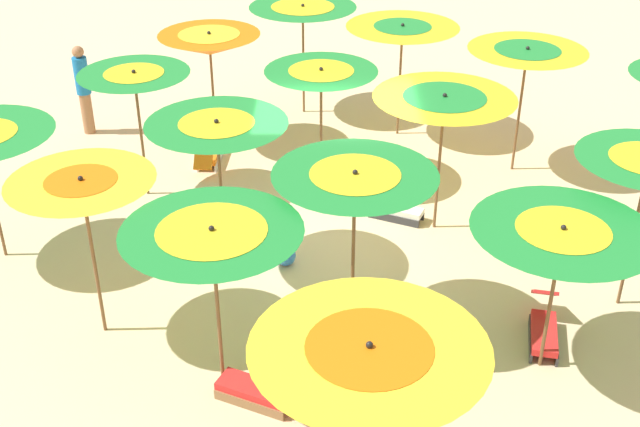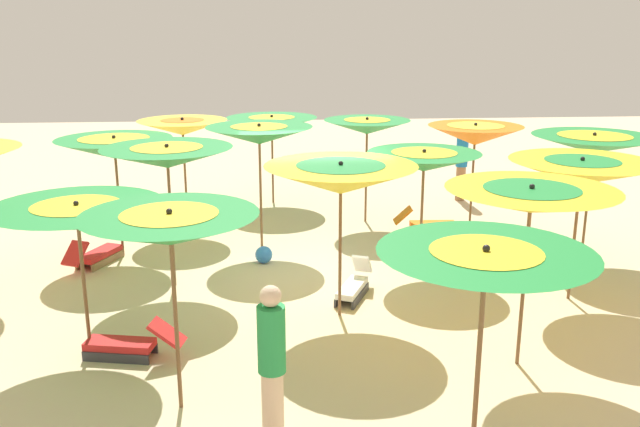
{
  "view_description": "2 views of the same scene",
  "coord_description": "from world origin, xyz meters",
  "px_view_note": "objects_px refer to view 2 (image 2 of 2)",
  "views": [
    {
      "loc": [
        -0.16,
        -11.72,
        7.26
      ],
      "look_at": [
        -0.26,
        -1.56,
        1.36
      ],
      "focal_mm": 45.89,
      "sensor_mm": 36.0,
      "label": 1
    },
    {
      "loc": [
        11.51,
        -0.73,
        4.42
      ],
      "look_at": [
        0.08,
        0.16,
        1.21
      ],
      "focal_mm": 38.38,
      "sensor_mm": 36.0,
      "label": 2
    }
  ],
  "objects_px": {
    "beach_umbrella_1": "(183,128)",
    "beach_umbrella_13": "(581,172)",
    "beach_umbrella_5": "(259,135)",
    "beach_umbrella_8": "(475,135)",
    "beach_umbrella_15": "(485,267)",
    "beach_ball": "(264,255)",
    "beach_umbrella_4": "(367,127)",
    "beach_umbrella_7": "(77,217)",
    "beachgoer_0": "(272,362)",
    "beach_umbrella_9": "(424,161)",
    "beach_umbrella_2": "(115,148)",
    "beach_umbrella_0": "(272,124)",
    "beach_umbrella_6": "(167,157)",
    "beach_umbrella_10": "(341,179)",
    "beach_umbrella_14": "(531,200)",
    "beach_umbrella_12": "(594,144)",
    "lounger_2": "(96,255)",
    "lounger_4": "(428,224)",
    "beachgoer_1": "(462,161)",
    "beach_umbrella_11": "(170,229)",
    "lounger_1": "(128,344)",
    "lounger_3": "(353,286)"
  },
  "relations": [
    {
      "from": "beach_umbrella_13",
      "to": "beach_ball",
      "type": "relative_size",
      "value": 7.26
    },
    {
      "from": "lounger_1",
      "to": "beachgoer_1",
      "type": "relative_size",
      "value": 0.75
    },
    {
      "from": "beach_umbrella_9",
      "to": "beach_ball",
      "type": "distance_m",
      "value": 3.48
    },
    {
      "from": "beach_umbrella_8",
      "to": "beach_umbrella_15",
      "type": "relative_size",
      "value": 0.96
    },
    {
      "from": "beach_umbrella_1",
      "to": "beach_umbrella_13",
      "type": "height_order",
      "value": "beach_umbrella_1"
    },
    {
      "from": "beach_umbrella_13",
      "to": "beach_umbrella_15",
      "type": "xyz_separation_m",
      "value": [
        4.53,
        -3.0,
        0.15
      ]
    },
    {
      "from": "beach_umbrella_4",
      "to": "beach_umbrella_12",
      "type": "height_order",
      "value": "beach_umbrella_12"
    },
    {
      "from": "beach_umbrella_4",
      "to": "beach_umbrella_7",
      "type": "relative_size",
      "value": 1.06
    },
    {
      "from": "beach_umbrella_15",
      "to": "beachgoer_0",
      "type": "distance_m",
      "value": 2.51
    },
    {
      "from": "beach_umbrella_14",
      "to": "lounger_2",
      "type": "xyz_separation_m",
      "value": [
        -4.4,
        -6.55,
        -2.06
      ]
    },
    {
      "from": "beach_umbrella_0",
      "to": "beach_umbrella_14",
      "type": "height_order",
      "value": "beach_umbrella_14"
    },
    {
      "from": "lounger_2",
      "to": "lounger_4",
      "type": "bearing_deg",
      "value": -53.27
    },
    {
      "from": "beachgoer_0",
      "to": "lounger_3",
      "type": "bearing_deg",
      "value": -149.25
    },
    {
      "from": "beach_umbrella_1",
      "to": "beach_umbrella_13",
      "type": "xyz_separation_m",
      "value": [
        4.63,
        6.74,
        -0.1
      ]
    },
    {
      "from": "beach_umbrella_9",
      "to": "beach_umbrella_14",
      "type": "bearing_deg",
      "value": 7.76
    },
    {
      "from": "beach_umbrella_5",
      "to": "beach_umbrella_14",
      "type": "bearing_deg",
      "value": 33.42
    },
    {
      "from": "beach_umbrella_15",
      "to": "lounger_1",
      "type": "height_order",
      "value": "beach_umbrella_15"
    },
    {
      "from": "beach_umbrella_1",
      "to": "lounger_3",
      "type": "relative_size",
      "value": 2.01
    },
    {
      "from": "beach_umbrella_11",
      "to": "lounger_3",
      "type": "xyz_separation_m",
      "value": [
        -3.21,
        2.47,
        -2.02
      ]
    },
    {
      "from": "beach_umbrella_10",
      "to": "beach_umbrella_14",
      "type": "height_order",
      "value": "beach_umbrella_14"
    },
    {
      "from": "beach_umbrella_9",
      "to": "lounger_2",
      "type": "height_order",
      "value": "beach_umbrella_9"
    },
    {
      "from": "beach_umbrella_14",
      "to": "beach_umbrella_9",
      "type": "bearing_deg",
      "value": -172.24
    },
    {
      "from": "beach_umbrella_0",
      "to": "lounger_2",
      "type": "xyz_separation_m",
      "value": [
        4.44,
        -3.39,
        -1.8
      ]
    },
    {
      "from": "beach_umbrella_6",
      "to": "beach_umbrella_12",
      "type": "distance_m",
      "value": 7.8
    },
    {
      "from": "beach_umbrella_4",
      "to": "beach_umbrella_9",
      "type": "bearing_deg",
      "value": 10.0
    },
    {
      "from": "beach_umbrella_1",
      "to": "beach_umbrella_5",
      "type": "height_order",
      "value": "beach_umbrella_5"
    },
    {
      "from": "beach_umbrella_0",
      "to": "beach_umbrella_15",
      "type": "height_order",
      "value": "beach_umbrella_15"
    },
    {
      "from": "beach_umbrella_15",
      "to": "beach_ball",
      "type": "relative_size",
      "value": 7.61
    },
    {
      "from": "beach_umbrella_4",
      "to": "lounger_2",
      "type": "distance_m",
      "value": 6.35
    },
    {
      "from": "lounger_3",
      "to": "lounger_4",
      "type": "height_order",
      "value": "lounger_3"
    },
    {
      "from": "beach_umbrella_14",
      "to": "beachgoer_0",
      "type": "relative_size",
      "value": 1.36
    },
    {
      "from": "beach_umbrella_2",
      "to": "beach_umbrella_4",
      "type": "height_order",
      "value": "beach_umbrella_4"
    },
    {
      "from": "beach_umbrella_13",
      "to": "lounger_4",
      "type": "relative_size",
      "value": 1.76
    },
    {
      "from": "beach_umbrella_0",
      "to": "beach_umbrella_7",
      "type": "relative_size",
      "value": 0.99
    },
    {
      "from": "beach_umbrella_1",
      "to": "beach_umbrella_5",
      "type": "bearing_deg",
      "value": 47.12
    },
    {
      "from": "beach_umbrella_15",
      "to": "lounger_4",
      "type": "distance_m",
      "value": 8.73
    },
    {
      "from": "beach_umbrella_7",
      "to": "beach_umbrella_13",
      "type": "xyz_separation_m",
      "value": [
        -1.38,
        7.43,
        0.18
      ]
    },
    {
      "from": "beach_umbrella_9",
      "to": "lounger_4",
      "type": "height_order",
      "value": "beach_umbrella_9"
    },
    {
      "from": "beach_umbrella_9",
      "to": "beachgoer_1",
      "type": "height_order",
      "value": "beach_umbrella_9"
    },
    {
      "from": "beach_umbrella_5",
      "to": "beach_umbrella_8",
      "type": "bearing_deg",
      "value": 98.77
    },
    {
      "from": "beach_umbrella_4",
      "to": "beachgoer_0",
      "type": "height_order",
      "value": "beach_umbrella_4"
    },
    {
      "from": "beach_umbrella_1",
      "to": "beach_umbrella_2",
      "type": "relative_size",
      "value": 1.04
    },
    {
      "from": "beach_umbrella_6",
      "to": "beach_ball",
      "type": "distance_m",
      "value": 2.8
    },
    {
      "from": "beach_umbrella_9",
      "to": "beachgoer_1",
      "type": "xyz_separation_m",
      "value": [
        -4.95,
        2.14,
        -1.02
      ]
    },
    {
      "from": "beach_umbrella_11",
      "to": "beach_umbrella_15",
      "type": "bearing_deg",
      "value": 61.03
    },
    {
      "from": "beach_umbrella_0",
      "to": "beach_ball",
      "type": "distance_m",
      "value": 4.93
    },
    {
      "from": "beach_umbrella_1",
      "to": "beachgoer_1",
      "type": "relative_size",
      "value": 1.3
    },
    {
      "from": "beach_umbrella_7",
      "to": "beach_umbrella_9",
      "type": "height_order",
      "value": "beach_umbrella_9"
    },
    {
      "from": "beach_umbrella_8",
      "to": "beach_umbrella_15",
      "type": "distance_m",
      "value": 8.66
    },
    {
      "from": "beach_umbrella_4",
      "to": "beach_umbrella_15",
      "type": "distance_m",
      "value": 9.33
    }
  ]
}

